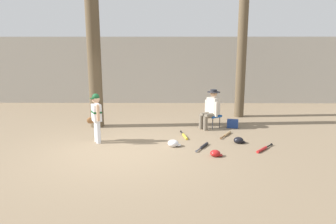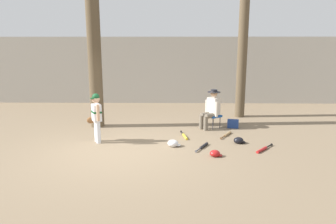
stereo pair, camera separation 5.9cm
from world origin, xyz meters
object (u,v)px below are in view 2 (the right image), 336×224
Objects in this scene: folding_stool at (213,116)px; batting_helmet_black at (239,140)px; bat_black_composite at (203,146)px; bat_red_barrel at (263,149)px; young_ballplayer at (96,115)px; batting_helmet_white at (173,143)px; seated_spectator at (211,108)px; bat_yellow_trainer at (185,136)px; tree_near_player at (94,44)px; handbag_beside_stool at (233,124)px; bat_wood_tan at (227,134)px; tree_behind_spectator at (242,62)px; batting_helmet_red at (215,154)px.

batting_helmet_black is at bearing -73.36° from folding_stool.
bat_red_barrel is at bearing -8.17° from bat_black_composite.
young_ballplayer is 2.15m from batting_helmet_white.
young_ballplayer is 3.51m from seated_spectator.
bat_black_composite is 1.03m from batting_helmet_black.
batting_helmet_white reaches higher than bat_yellow_trainer.
bat_black_composite is at bearing -102.21° from seated_spectator.
batting_helmet_white is (-1.24, -1.88, -0.28)m from folding_stool.
tree_near_player is 2.49m from young_ballplayer.
seated_spectator is 1.80× the size of bat_black_composite.
seated_spectator is 0.87m from handbag_beside_stool.
batting_helmet_black is at bearing -70.09° from seated_spectator.
seated_spectator is 2.42m from bat_red_barrel.
bat_wood_tan is (-0.33, -0.86, -0.10)m from handbag_beside_stool.
handbag_beside_stool is 1.05× the size of batting_helmet_white.
batting_helmet_red is (-1.43, -4.19, -1.90)m from tree_behind_spectator.
tree_near_player is 5.00m from batting_helmet_red.
handbag_beside_stool is 2.65m from batting_helmet_white.
bat_yellow_trainer is 1.67m from batting_helmet_red.
young_ballplayer is 3.79m from batting_helmet_black.
bat_red_barrel is (0.95, -2.16, -0.33)m from folding_stool.
bat_yellow_trainer is (-0.43, 0.89, 0.00)m from bat_black_composite.
folding_stool is 2.63m from batting_helmet_red.
folding_stool is 0.87× the size of bat_red_barrel.
folding_stool is at bearing 36.43° from seated_spectator.
tree_near_player is at bearing 156.51° from bat_yellow_trainer.
seated_spectator reaches higher than batting_helmet_black.
bat_black_composite is 0.86× the size of bat_yellow_trainer.
tree_near_player reaches higher than bat_wood_tan.
bat_yellow_trainer is 2.74× the size of batting_helmet_red.
folding_stool reaches higher than batting_helmet_white.
batting_helmet_white is (-0.32, -0.83, 0.05)m from bat_yellow_trainer.
folding_stool is 2.38m from bat_red_barrel.
tree_near_player is 5.72m from bat_red_barrel.
tree_behind_spectator is at bearing 70.70° from bat_wood_tan.
tree_near_player is 4.55m from bat_black_composite.
tree_behind_spectator reaches higher than bat_red_barrel.
young_ballplayer reaches higher than bat_yellow_trainer.
bat_red_barrel is (-0.20, -3.76, -1.93)m from tree_behind_spectator.
tree_behind_spectator is 3.35× the size of young_ballplayer.
tree_behind_spectator is 14.38× the size of batting_helmet_black.
bat_red_barrel is 2.29× the size of batting_helmet_red.
tree_behind_spectator is 4.63m from batting_helmet_white.
tree_near_player is at bearing 165.94° from bat_wood_tan.
bat_red_barrel is 0.94× the size of bat_wood_tan.
batting_helmet_black reaches higher than bat_yellow_trainer.
young_ballplayer is 4.29× the size of batting_helmet_black.
batting_helmet_white is (-1.16, -1.82, -0.56)m from seated_spectator.
batting_helmet_red is 0.87× the size of batting_helmet_white.
young_ballplayer is 4.31m from bat_red_barrel.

